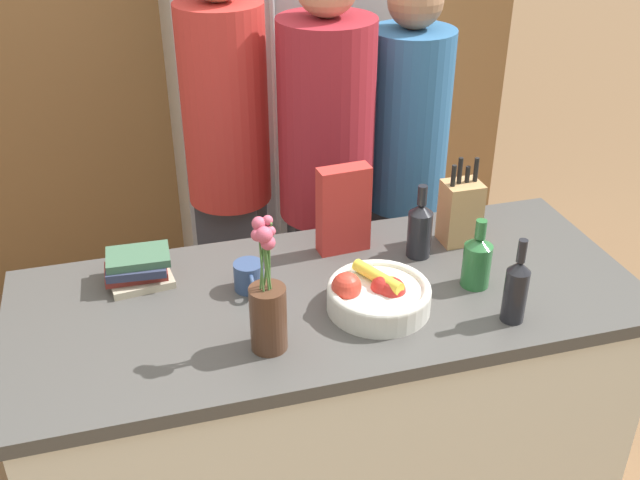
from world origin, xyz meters
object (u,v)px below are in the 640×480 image
at_px(coffee_mug, 249,277).
at_px(person_at_sink, 228,158).
at_px(refrigerator, 275,112).
at_px(book_stack, 138,268).
at_px(knife_block, 460,211).
at_px(bottle_vinegar, 516,289).
at_px(fruit_bowl, 378,294).
at_px(bottle_oil, 477,260).
at_px(bottle_wine, 420,229).
at_px(person_in_red_tee, 405,168).
at_px(person_in_blue, 326,175).
at_px(cereal_box, 344,210).
at_px(flower_vase, 268,308).

xyz_separation_m(coffee_mug, person_at_sink, (0.07, 0.76, 0.03)).
bearing_deg(refrigerator, book_stack, -118.39).
relative_size(knife_block, bottle_vinegar, 1.16).
distance_m(fruit_bowl, coffee_mug, 0.36).
distance_m(bottle_oil, bottle_wine, 0.21).
bearing_deg(bottle_wine, person_in_red_tee, 71.91).
height_order(bottle_oil, person_in_red_tee, person_in_red_tee).
bearing_deg(fruit_bowl, book_stack, 153.02).
bearing_deg(coffee_mug, knife_block, 7.51).
height_order(knife_block, coffee_mug, knife_block).
relative_size(refrigerator, bottle_vinegar, 7.73).
xyz_separation_m(refrigerator, person_in_blue, (0.01, -0.79, 0.05)).
distance_m(cereal_box, person_in_red_tee, 0.67).
relative_size(bottle_oil, bottle_vinegar, 0.85).
height_order(cereal_box, bottle_oil, cereal_box).
xyz_separation_m(bottle_wine, person_in_blue, (-0.13, 0.53, -0.05)).
height_order(bottle_oil, bottle_wine, bottle_wine).
distance_m(flower_vase, bottle_vinegar, 0.64).
bearing_deg(flower_vase, coffee_mug, 89.44).
xyz_separation_m(refrigerator, bottle_vinegar, (0.25, -1.69, 0.11)).
bearing_deg(bottle_wine, person_in_blue, 103.82).
xyz_separation_m(book_stack, bottle_vinegar, (0.92, -0.45, 0.05)).
bearing_deg(person_at_sink, bottle_wine, -32.68).
distance_m(refrigerator, person_at_sink, 0.69).
distance_m(cereal_box, person_in_blue, 0.46).
relative_size(cereal_box, person_at_sink, 0.15).
bearing_deg(refrigerator, person_at_sink, -116.71).
bearing_deg(coffee_mug, refrigerator, 74.42).
height_order(person_in_blue, person_in_red_tee, person_in_blue).
height_order(refrigerator, bottle_wine, refrigerator).
height_order(cereal_box, coffee_mug, cereal_box).
relative_size(fruit_bowl, bottle_wine, 1.21).
height_order(coffee_mug, bottle_wine, bottle_wine).
height_order(flower_vase, book_stack, flower_vase).
bearing_deg(cereal_box, book_stack, -178.62).
bearing_deg(fruit_bowl, flower_vase, -165.15).
bearing_deg(person_in_blue, fruit_bowl, -92.66).
distance_m(refrigerator, person_in_blue, 0.79).
bearing_deg(refrigerator, bottle_vinegar, -81.57).
distance_m(knife_block, cereal_box, 0.36).
relative_size(coffee_mug, person_in_red_tee, 0.07).
xyz_separation_m(bottle_oil, bottle_wine, (-0.09, 0.19, 0.01)).
height_order(flower_vase, person_in_red_tee, person_in_red_tee).
distance_m(book_stack, bottle_wine, 0.82).
height_order(fruit_bowl, cereal_box, cereal_box).
bearing_deg(flower_vase, book_stack, 126.54).
relative_size(cereal_box, person_in_red_tee, 0.16).
bearing_deg(refrigerator, bottle_wine, -84.01).
relative_size(cereal_box, coffee_mug, 2.31).
bearing_deg(cereal_box, coffee_mug, -156.44).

